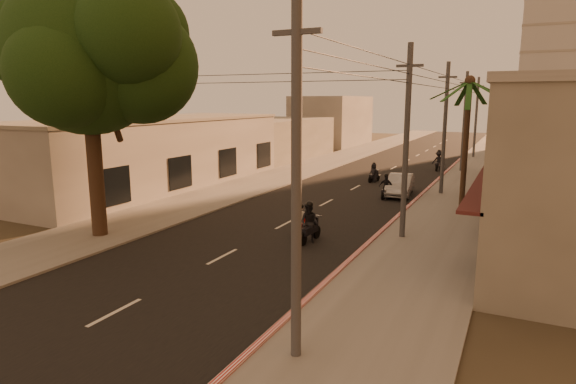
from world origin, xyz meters
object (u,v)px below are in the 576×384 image
scooter_far_b (439,161)px  parked_car (400,185)px  broadleaf_tree (96,55)px  scooter_mid_b (386,187)px  scooter_mid_a (309,224)px  palm_tree (469,89)px  scooter_far_a (374,173)px  scooter_red (301,221)px

scooter_far_b → parked_car: 13.32m
broadleaf_tree → scooter_mid_b: broadleaf_tree is taller
broadleaf_tree → scooter_far_b: (10.81, 29.76, -7.58)m
broadleaf_tree → scooter_mid_b: 19.34m
parked_car → scooter_mid_a: bearing=-101.2°
palm_tree → scooter_mid_b: 8.12m
palm_tree → scooter_far_a: 12.14m
scooter_mid_a → scooter_mid_b: 11.50m
scooter_mid_b → scooter_far_a: bearing=117.1°
parked_car → scooter_far_b: bearing=81.7°
palm_tree → parked_car: 8.17m
scooter_red → scooter_mid_a: (0.85, -0.94, 0.20)m
scooter_mid_b → scooter_far_b: (1.12, 14.91, 0.13)m
scooter_red → parked_car: 12.31m
scooter_red → scooter_far_a: scooter_far_a is taller
broadleaf_tree → parked_car: broadleaf_tree is taller
parked_car → scooter_far_a: bearing=119.0°
scooter_red → scooter_far_b: (2.58, 25.45, 0.20)m
scooter_red → scooter_mid_a: scooter_mid_a is taller
palm_tree → scooter_far_b: 17.51m
scooter_far_a → scooter_red: bearing=-69.9°
scooter_mid_a → scooter_far_b: (1.73, 26.39, 0.01)m
broadleaf_tree → scooter_far_b: broadleaf_tree is taller
broadleaf_tree → scooter_far_a: size_ratio=7.54×
broadleaf_tree → scooter_mid_a: (9.08, 3.38, -7.59)m
broadleaf_tree → scooter_red: broadleaf_tree is taller
broadleaf_tree → scooter_far_a: (7.13, 20.95, -7.75)m
palm_tree → scooter_far_b: size_ratio=4.10×
scooter_red → scooter_far_a: 16.67m
broadleaf_tree → palm_tree: 20.18m
broadleaf_tree → scooter_far_b: bearing=70.0°
scooter_far_b → scooter_mid_a: bearing=-89.8°
scooter_far_b → parked_car: bearing=-88.4°
scooter_far_b → parked_car: size_ratio=0.44×
broadleaf_tree → scooter_red: (8.23, 4.32, -7.78)m
scooter_mid_a → scooter_mid_b: (0.61, 11.48, -0.12)m
scooter_mid_a → scooter_red: bearing=136.1°
palm_tree → scooter_far_a: palm_tree is taller
scooter_red → scooter_mid_b: bearing=84.1°
palm_tree → scooter_mid_a: size_ratio=4.09×
scooter_mid_a → parked_car: bearing=88.9°
scooter_mid_b → parked_car: size_ratio=0.38×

